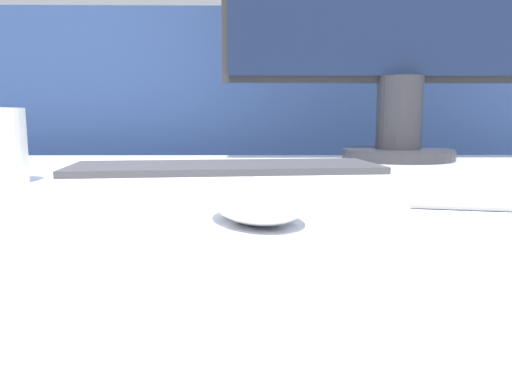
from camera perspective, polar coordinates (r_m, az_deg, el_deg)
name	(u,v)px	position (r m, az deg, el deg)	size (l,w,h in m)	color
partition_panel	(249,231)	(1.21, -0.83, -4.43)	(5.00, 0.03, 1.04)	navy
computer_mouse_near	(257,200)	(0.38, 0.07, -0.96)	(0.10, 0.12, 0.03)	white
keyboard	(225,174)	(0.60, -3.55, 2.04)	(0.40, 0.18, 0.02)	silver
monitor	(403,15)	(0.98, 16.48, 18.78)	(0.65, 0.20, 0.47)	#28282D
pen	(508,207)	(0.47, 26.83, -1.57)	(0.16, 0.04, 0.01)	#99999E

